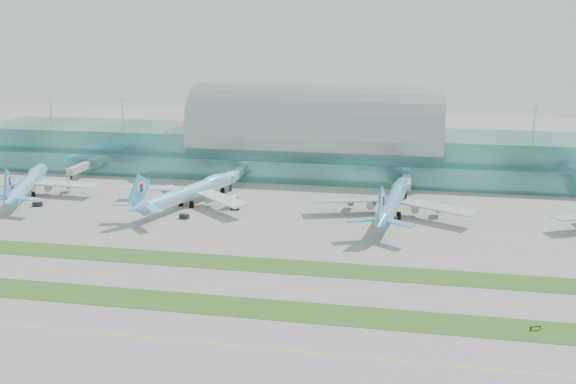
% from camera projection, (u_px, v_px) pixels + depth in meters
% --- Properties ---
extents(ground, '(700.00, 700.00, 0.00)m').
position_uv_depth(ground, '(254.00, 267.00, 192.44)').
color(ground, gray).
rests_on(ground, ground).
extents(terminal, '(340.00, 69.10, 36.00)m').
position_uv_depth(terminal, '(316.00, 143.00, 311.16)').
color(terminal, '#3D7A75').
rests_on(terminal, ground).
extents(grass_strip_near, '(420.00, 12.00, 0.08)m').
position_uv_depth(grass_strip_near, '(229.00, 306.00, 165.82)').
color(grass_strip_near, '#2D591E').
rests_on(grass_strip_near, ground).
extents(grass_strip_far, '(420.00, 12.00, 0.08)m').
position_uv_depth(grass_strip_far, '(256.00, 264.00, 194.33)').
color(grass_strip_far, '#2D591E').
rests_on(grass_strip_far, ground).
extents(taxiline_a, '(420.00, 0.35, 0.01)m').
position_uv_depth(taxiline_a, '(205.00, 343.00, 146.83)').
color(taxiline_a, yellow).
rests_on(taxiline_a, ground).
extents(taxiline_b, '(420.00, 0.35, 0.01)m').
position_uv_depth(taxiline_b, '(243.00, 285.00, 179.13)').
color(taxiline_b, yellow).
rests_on(taxiline_b, ground).
extents(taxiline_c, '(420.00, 0.35, 0.01)m').
position_uv_depth(taxiline_c, '(267.00, 247.00, 209.54)').
color(taxiline_c, yellow).
rests_on(taxiline_c, ground).
extents(taxiline_d, '(420.00, 0.35, 0.01)m').
position_uv_depth(taxiline_d, '(280.00, 227.00, 230.44)').
color(taxiline_d, yellow).
rests_on(taxiline_d, ground).
extents(airliner_a, '(56.34, 65.59, 18.70)m').
position_uv_depth(airliner_a, '(28.00, 183.00, 269.75)').
color(airliner_a, '#63AFDA').
rests_on(airliner_a, ground).
extents(airliner_b, '(57.10, 66.38, 18.85)m').
position_uv_depth(airliner_b, '(192.00, 190.00, 257.12)').
color(airliner_b, '#69BFE8').
rests_on(airliner_b, ground).
extents(airliner_c, '(61.52, 70.22, 19.33)m').
position_uv_depth(airliner_c, '(393.00, 200.00, 242.16)').
color(airliner_c, '#5A96C6').
rests_on(airliner_c, ground).
extents(gse_b, '(4.15, 2.96, 1.73)m').
position_uv_depth(gse_b, '(38.00, 204.00, 255.79)').
color(gse_b, black).
rests_on(gse_b, ground).
extents(gse_c, '(3.77, 2.62, 1.73)m').
position_uv_depth(gse_c, '(184.00, 216.00, 239.82)').
color(gse_c, black).
rests_on(gse_c, ground).
extents(gse_d, '(3.55, 1.89, 1.46)m').
position_uv_depth(gse_d, '(235.00, 208.00, 251.01)').
color(gse_d, black).
rests_on(gse_d, ground).
extents(gse_e, '(3.49, 2.62, 1.24)m').
position_uv_depth(gse_e, '(377.00, 225.00, 230.82)').
color(gse_e, '#D1BF0C').
rests_on(gse_e, ground).
extents(gse_f, '(3.50, 2.00, 1.52)m').
position_uv_depth(gse_f, '(393.00, 219.00, 237.21)').
color(gse_f, black).
rests_on(gse_f, ground).
extents(taxiway_sign_east, '(2.54, 1.03, 1.09)m').
position_uv_depth(taxiway_sign_east, '(535.00, 329.00, 152.56)').
color(taxiway_sign_east, black).
rests_on(taxiway_sign_east, ground).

